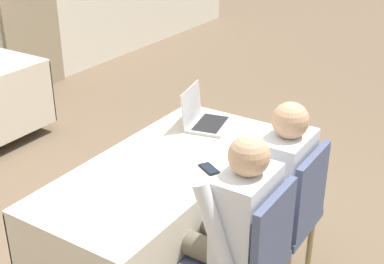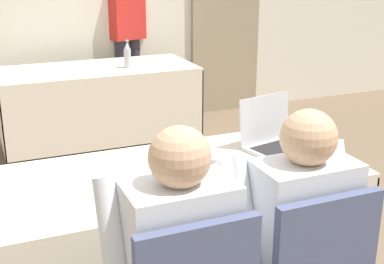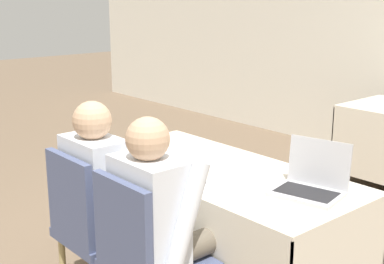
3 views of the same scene
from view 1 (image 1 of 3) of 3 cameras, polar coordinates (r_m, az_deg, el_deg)
The scene contains 10 objects.
ground_plane at distance 3.52m, azimuth -2.80°, elevation -13.75°, with size 24.00×24.00×0.00m, color brown.
conference_table_near at distance 3.21m, azimuth -3.01°, elevation -6.09°, with size 1.69×0.77×0.73m.
laptop at distance 3.57m, azimuth 1.36°, elevation 1.44°, with size 0.38×0.34×0.26m.
cell_phone at distance 3.04m, azimuth 1.84°, elevation -3.95°, with size 0.13×0.15×0.01m.
paper_beside_laptop at distance 2.77m, azimuth -6.34°, elevation -7.44°, with size 0.28×0.34×0.00m.
paper_centre_table at distance 3.20m, azimuth 2.18°, elevation -2.47°, with size 0.33×0.36×0.00m.
chair_near_left at distance 2.77m, azimuth 6.04°, elevation -13.07°, with size 0.44×0.44×0.91m.
chair_near_right at distance 3.12m, azimuth 10.09°, elevation -8.39°, with size 0.44×0.44×0.91m.
person_checkered_shirt at distance 2.71m, azimuth 4.23°, elevation -9.72°, with size 0.50×0.52×1.17m.
person_white_shirt at distance 3.07m, azimuth 8.54°, elevation -5.37°, with size 0.50×0.52×1.17m.
Camera 1 is at (-2.20, -1.62, 2.22)m, focal length 50.00 mm.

